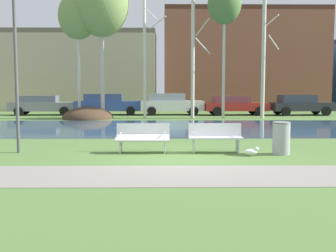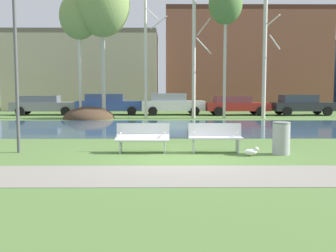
{
  "view_description": "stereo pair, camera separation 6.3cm",
  "coord_description": "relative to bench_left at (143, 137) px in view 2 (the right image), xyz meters",
  "views": [
    {
      "loc": [
        -0.47,
        -11.16,
        1.92
      ],
      "look_at": [
        -0.33,
        1.69,
        0.74
      ],
      "focal_mm": 43.85,
      "sensor_mm": 36.0,
      "label": 1
    },
    {
      "loc": [
        -0.41,
        -11.16,
        1.92
      ],
      "look_at": [
        -0.33,
        1.69,
        0.74
      ],
      "focal_mm": 43.85,
      "sensor_mm": 36.0,
      "label": 2
    }
  ],
  "objects": [
    {
      "name": "birch_far_left",
      "position": [
        -4.78,
        14.24,
        5.97
      ],
      "size": [
        2.45,
        2.45,
        8.3
      ],
      "color": "beige",
      "rests_on": "ground"
    },
    {
      "name": "bench_left",
      "position": [
        0.0,
        0.0,
        0.0
      ],
      "size": [
        1.61,
        0.58,
        0.87
      ],
      "color": "silver",
      "rests_on": "ground"
    },
    {
      "name": "bench_right",
      "position": [
        2.18,
        -0.0,
        0.0
      ],
      "size": [
        1.61,
        0.58,
        0.87
      ],
      "color": "silver",
      "rests_on": "ground"
    },
    {
      "name": "streetlamp",
      "position": [
        -3.72,
        0.03,
        3.27
      ],
      "size": [
        0.32,
        0.32,
        5.64
      ],
      "color": "#4C4C51",
      "rests_on": "ground"
    },
    {
      "name": "birch_center_left",
      "position": [
        -0.53,
        14.01,
        3.7
      ],
      "size": [
        1.47,
        2.19,
        8.15
      ],
      "color": "beige",
      "rests_on": "ground"
    },
    {
      "name": "trash_bin",
      "position": [
        4.05,
        -0.37,
        0.02
      ],
      "size": [
        0.53,
        0.53,
        0.95
      ],
      "color": "#999B9E",
      "rests_on": "ground"
    },
    {
      "name": "parked_hatch_third_white",
      "position": [
        1.14,
        17.56,
        0.35
      ],
      "size": [
        4.62,
        2.19,
        1.56
      ],
      "color": "silver",
      "rests_on": "ground"
    },
    {
      "name": "parked_suv_fifth_dark",
      "position": [
        10.45,
        17.13,
        0.3
      ],
      "size": [
        4.47,
        2.13,
        1.46
      ],
      "color": "#282B30",
      "rests_on": "ground"
    },
    {
      "name": "birch_left",
      "position": [
        -3.27,
        14.11,
        6.72
      ],
      "size": [
        3.46,
        3.46,
        9.29
      ],
      "color": "#BCB7A8",
      "rests_on": "ground"
    },
    {
      "name": "soil_mound",
      "position": [
        -4.2,
        13.95,
        -0.47
      ],
      "size": [
        3.23,
        3.43,
        1.52
      ],
      "primitive_type": "ellipsoid",
      "color": "#423021",
      "rests_on": "ground"
    },
    {
      "name": "ground_plane",
      "position": [
        1.09,
        8.97,
        -0.47
      ],
      "size": [
        120.0,
        120.0,
        0.0
      ],
      "primitive_type": "plane",
      "color": "#517538"
    },
    {
      "name": "parked_wagon_fourth_red",
      "position": [
        5.74,
        17.27,
        0.27
      ],
      "size": [
        4.61,
        2.19,
        1.38
      ],
      "color": "maroon",
      "rests_on": "ground"
    },
    {
      "name": "birch_right",
      "position": [
        6.99,
        14.02,
        3.68
      ],
      "size": [
        1.09,
        1.87,
        8.19
      ],
      "color": "beige",
      "rests_on": "ground"
    },
    {
      "name": "paved_path_strip",
      "position": [
        1.09,
        -3.27,
        -0.47
      ],
      "size": [
        60.0,
        2.24,
        0.01
      ],
      "primitive_type": "cube",
      "color": "gray",
      "rests_on": "ground"
    },
    {
      "name": "river_band",
      "position": [
        1.09,
        7.85,
        -0.47
      ],
      "size": [
        80.0,
        8.93,
        0.01
      ],
      "primitive_type": "cube",
      "color": "#33516B",
      "rests_on": "ground"
    },
    {
      "name": "building_beige_block",
      "position": [
        -6.58,
        26.09,
        2.98
      ],
      "size": [
        13.03,
        7.84,
        6.9
      ],
      "color": "#BCAD8E",
      "rests_on": "ground"
    },
    {
      "name": "building_brick_low",
      "position": [
        7.93,
        26.04,
        4.01
      ],
      "size": [
        14.38,
        6.18,
        8.97
      ],
      "color": "brown",
      "rests_on": "ground"
    },
    {
      "name": "parked_van_nearest_grey",
      "position": [
        -8.09,
        17.49,
        0.28
      ],
      "size": [
        4.85,
        2.14,
        1.4
      ],
      "color": "slate",
      "rests_on": "ground"
    },
    {
      "name": "birch_center_right",
      "position": [
        4.46,
        14.05,
        6.65
      ],
      "size": [
        2.11,
        2.11,
        9.22
      ],
      "color": "#BCB7A8",
      "rests_on": "ground"
    },
    {
      "name": "birch_center",
      "position": [
        2.53,
        14.24,
        3.63
      ],
      "size": [
        1.24,
        2.15,
        8.1
      ],
      "color": "beige",
      "rests_on": "ground"
    },
    {
      "name": "seagull",
      "position": [
        3.12,
        -0.69,
        -0.34
      ],
      "size": [
        0.47,
        0.17,
        0.27
      ],
      "color": "white",
      "rests_on": "ground"
    },
    {
      "name": "parked_sedan_second_blue",
      "position": [
        -3.43,
        17.61,
        0.33
      ],
      "size": [
        4.88,
        2.14,
        1.52
      ],
      "color": "#2D4793",
      "rests_on": "ground"
    }
  ]
}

